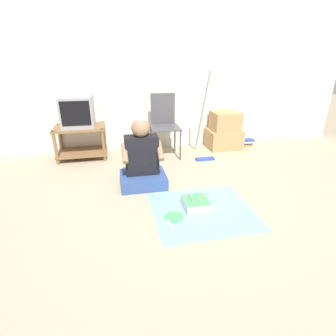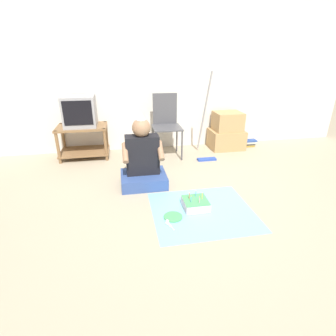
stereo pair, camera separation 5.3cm
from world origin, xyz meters
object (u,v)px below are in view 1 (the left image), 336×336
object	(u,v)px
paper_plate	(174,216)
tv	(77,111)
cardboard_box_stack	(224,132)
birthday_cake	(196,203)
folding_chair	(164,121)
dust_mop	(203,133)
person_seated	(142,162)
book_pile	(247,142)

from	to	relation	value
paper_plate	tv	bearing A→B (deg)	118.05
cardboard_box_stack	paper_plate	distance (m)	2.29
cardboard_box_stack	birthday_cake	xyz separation A→B (m)	(-1.03, -1.75, -0.22)
cardboard_box_stack	folding_chair	bearing A→B (deg)	-173.52
paper_plate	folding_chair	bearing A→B (deg)	82.00
tv	dust_mop	bearing A→B (deg)	-11.31
tv	cardboard_box_stack	size ratio (longest dim) A/B	0.75
dust_mop	folding_chair	bearing A→B (deg)	157.18
tv	paper_plate	distance (m)	2.24
person_seated	paper_plate	distance (m)	0.86
cardboard_box_stack	book_pile	xyz separation A→B (m)	(0.45, 0.01, -0.22)
birthday_cake	paper_plate	distance (m)	0.29
person_seated	birthday_cake	world-z (taller)	person_seated
book_pile	person_seated	world-z (taller)	person_seated
folding_chair	paper_plate	bearing A→B (deg)	-98.00
tv	book_pile	size ratio (longest dim) A/B	2.29
folding_chair	person_seated	size ratio (longest dim) A/B	1.06
dust_mop	paper_plate	size ratio (longest dim) A/B	6.95
folding_chair	dust_mop	distance (m)	0.62
dust_mop	person_seated	xyz separation A→B (m)	(-1.01, -0.74, -0.09)
tv	person_seated	size ratio (longest dim) A/B	0.51
folding_chair	dust_mop	bearing A→B (deg)	-22.82
person_seated	birthday_cake	size ratio (longest dim) A/B	3.52
folding_chair	birthday_cake	bearing A→B (deg)	-89.52
folding_chair	person_seated	distance (m)	1.10
cardboard_box_stack	birthday_cake	world-z (taller)	cardboard_box_stack
cardboard_box_stack	person_seated	distance (m)	1.85
folding_chair	dust_mop	xyz separation A→B (m)	(0.55, -0.23, -0.15)
tv	folding_chair	size ratio (longest dim) A/B	0.49
book_pile	paper_plate	distance (m)	2.57
folding_chair	dust_mop	size ratio (longest dim) A/B	0.73
cardboard_box_stack	person_seated	size ratio (longest dim) A/B	0.69
tv	birthday_cake	world-z (taller)	tv
book_pile	tv	bearing A→B (deg)	-179.91
birthday_cake	dust_mop	bearing A→B (deg)	68.93
book_pile	paper_plate	size ratio (longest dim) A/B	1.08
paper_plate	book_pile	bearing A→B (deg)	47.34
birthday_cake	paper_plate	world-z (taller)	birthday_cake
birthday_cake	folding_chair	bearing A→B (deg)	90.48
folding_chair	book_pile	size ratio (longest dim) A/B	4.72
dust_mop	paper_plate	bearing A→B (deg)	-117.69
cardboard_box_stack	book_pile	world-z (taller)	cardboard_box_stack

